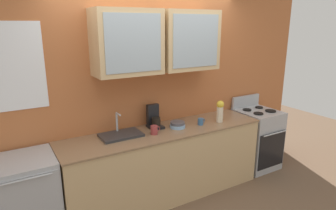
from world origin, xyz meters
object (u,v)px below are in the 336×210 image
at_px(cup_near_sink, 154,130).
at_px(cup_near_bowls, 201,121).
at_px(coffee_maker, 154,119).
at_px(vase, 220,111).
at_px(bowl_stack, 178,125).
at_px(sink_faucet, 121,134).
at_px(dishwasher, 27,201).
at_px(stove_range, 256,138).

xyz_separation_m(cup_near_sink, cup_near_bowls, (0.68, -0.01, -0.01)).
bearing_deg(cup_near_sink, coffee_maker, 61.96).
bearing_deg(vase, bowl_stack, 171.65).
xyz_separation_m(sink_faucet, bowl_stack, (0.73, -0.09, 0.02)).
distance_m(sink_faucet, cup_near_sink, 0.39).
bearing_deg(coffee_maker, vase, -16.69).
relative_size(cup_near_sink, cup_near_bowls, 1.16).
bearing_deg(coffee_maker, dishwasher, -173.84).
relative_size(vase, cup_near_bowls, 2.72).
bearing_deg(vase, cup_near_bowls, 173.77).
relative_size(sink_faucet, coffee_maker, 1.65).
height_order(cup_near_sink, dishwasher, cup_near_sink).
distance_m(cup_near_sink, coffee_maker, 0.25).
distance_m(stove_range, dishwasher, 3.24).
bearing_deg(cup_near_bowls, cup_near_sink, 179.45).
xyz_separation_m(bowl_stack, vase, (0.61, -0.09, 0.12)).
xyz_separation_m(vase, coffee_maker, (-0.85, 0.25, -0.05)).
bearing_deg(stove_range, cup_near_bowls, -176.92).
relative_size(stove_range, cup_near_bowls, 10.08).
bearing_deg(vase, sink_faucet, 172.45).
xyz_separation_m(dishwasher, coffee_maker, (1.55, 0.17, 0.56)).
relative_size(bowl_stack, vase, 0.67).
distance_m(bowl_stack, vase, 0.62).
xyz_separation_m(cup_near_bowls, dishwasher, (-2.11, 0.06, -0.49)).
xyz_separation_m(sink_faucet, cup_near_bowls, (1.04, -0.15, 0.02)).
bearing_deg(sink_faucet, bowl_stack, -6.89).
distance_m(stove_range, bowl_stack, 1.52).
distance_m(sink_faucet, bowl_stack, 0.73).
relative_size(sink_faucet, cup_near_sink, 3.85).
height_order(cup_near_bowls, coffee_maker, coffee_maker).
bearing_deg(cup_near_sink, bowl_stack, 8.02).
height_order(stove_range, coffee_maker, coffee_maker).
relative_size(bowl_stack, dishwasher, 0.22).
relative_size(stove_range, vase, 3.71).
relative_size(cup_near_bowls, dishwasher, 0.12).
xyz_separation_m(stove_range, dishwasher, (-3.24, -0.00, -0.01)).
height_order(vase, cup_near_sink, vase).
height_order(bowl_stack, vase, vase).
distance_m(cup_near_sink, cup_near_bowls, 0.68).
bearing_deg(cup_near_sink, sink_faucet, 159.28).
bearing_deg(bowl_stack, stove_range, 0.14).
height_order(sink_faucet, bowl_stack, sink_faucet).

